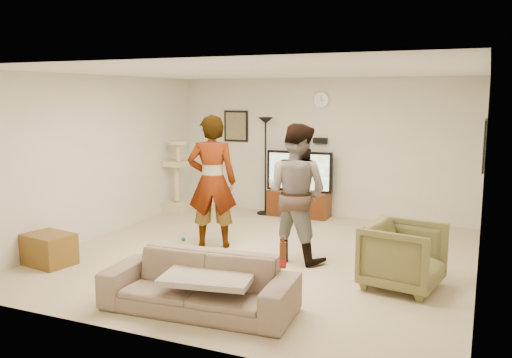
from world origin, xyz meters
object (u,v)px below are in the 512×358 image
at_px(floor_lamp, 265,166).
at_px(beer_bottle, 283,255).
at_px(sofa, 199,283).
at_px(side_table, 49,249).
at_px(tv_stand, 299,204).
at_px(armchair, 403,256).
at_px(cat_tree, 177,176).
at_px(person_right, 296,193).
at_px(person_left, 212,182).
at_px(tv, 299,171).

height_order(floor_lamp, beer_bottle, floor_lamp).
bearing_deg(sofa, side_table, 164.08).
relative_size(tv_stand, side_table, 1.81).
xyz_separation_m(tv_stand, armchair, (2.29, -3.04, 0.15)).
height_order(cat_tree, armchair, cat_tree).
xyz_separation_m(tv_stand, cat_tree, (-2.21, -0.63, 0.45)).
bearing_deg(floor_lamp, tv_stand, 6.11).
bearing_deg(floor_lamp, cat_tree, -160.32).
bearing_deg(armchair, sofa, 139.82).
distance_m(person_right, beer_bottle, 2.11).
distance_m(cat_tree, armchair, 5.11).
height_order(person_left, person_right, person_left).
bearing_deg(floor_lamp, beer_bottle, -65.66).
bearing_deg(armchair, floor_lamp, 54.95).
relative_size(floor_lamp, side_table, 2.91).
height_order(cat_tree, beer_bottle, cat_tree).
height_order(tv_stand, person_right, person_right).
bearing_deg(sofa, person_right, 76.56).
bearing_deg(sofa, cat_tree, 120.62).
relative_size(floor_lamp, cat_tree, 1.30).
xyz_separation_m(tv, floor_lamp, (-0.64, -0.07, 0.07)).
height_order(person_left, side_table, person_left).
distance_m(cat_tree, side_table, 3.40).
height_order(cat_tree, person_right, person_right).
relative_size(tv, sofa, 0.62).
height_order(floor_lamp, person_right, person_right).
bearing_deg(tv, floor_lamp, -173.89).
distance_m(cat_tree, person_left, 2.46).
xyz_separation_m(sofa, beer_bottle, (0.91, 0.00, 0.41)).
bearing_deg(side_table, beer_bottle, -8.98).
height_order(cat_tree, person_left, person_left).
height_order(tv, cat_tree, cat_tree).
bearing_deg(tv_stand, armchair, -52.96).
bearing_deg(person_left, cat_tree, -69.93).
bearing_deg(cat_tree, beer_bottle, -47.42).
height_order(cat_tree, side_table, cat_tree).
xyz_separation_m(floor_lamp, cat_tree, (-1.57, -0.56, -0.21)).
distance_m(floor_lamp, beer_bottle, 4.91).
relative_size(tv_stand, armchair, 1.33).
bearing_deg(armchair, tv, 47.37).
distance_m(tv, armchair, 3.83).
relative_size(floor_lamp, person_right, 0.97).
bearing_deg(beer_bottle, armchair, 58.80).
relative_size(tv_stand, cat_tree, 0.81).
xyz_separation_m(tv_stand, person_left, (-0.51, -2.39, 0.73)).
xyz_separation_m(tv, side_table, (-2.08, -3.99, -0.62)).
bearing_deg(armchair, tv_stand, 47.37).
relative_size(tv_stand, person_right, 0.61).
distance_m(cat_tree, beer_bottle, 5.30).
bearing_deg(tv, tv_stand, 0.00).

